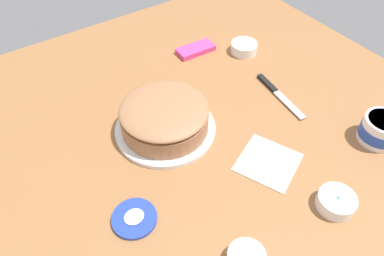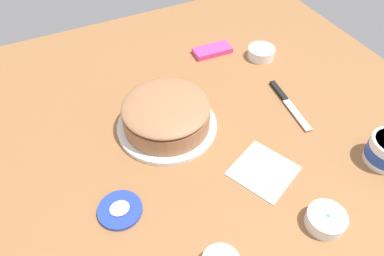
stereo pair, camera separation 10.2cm
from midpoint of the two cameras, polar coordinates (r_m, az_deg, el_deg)
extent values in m
plane|color=#936038|center=(1.03, -0.46, -2.03)|extent=(1.54, 1.54, 0.00)
cylinder|color=white|center=(1.06, -7.00, -0.20)|extent=(0.30, 0.30, 0.01)
cylinder|color=pink|center=(1.04, -7.16, 1.01)|extent=(0.23, 0.23, 0.05)
cylinder|color=#9E6B47|center=(1.03, -7.19, 1.20)|extent=(0.25, 0.25, 0.06)
ellipsoid|color=#9E6B47|center=(1.01, -7.39, 2.81)|extent=(0.25, 0.25, 0.04)
cylinder|color=white|center=(1.11, 25.64, -0.37)|extent=(0.11, 0.11, 0.08)
cylinder|color=#2347B2|center=(1.12, 25.57, -0.51)|extent=(0.11, 0.11, 0.04)
cylinder|color=#233DAD|center=(0.90, -12.50, -14.11)|extent=(0.11, 0.11, 0.01)
ellipsoid|color=white|center=(0.89, -12.59, -13.86)|extent=(0.05, 0.04, 0.01)
cube|color=silver|center=(1.16, 12.86, 3.54)|extent=(0.04, 0.14, 0.00)
cube|color=black|center=(1.22, 9.63, 6.94)|extent=(0.03, 0.10, 0.01)
cylinder|color=white|center=(1.36, 6.13, 12.56)|extent=(0.10, 0.10, 0.04)
cylinder|color=#B251C6|center=(1.36, 6.13, 12.61)|extent=(0.08, 0.08, 0.01)
ellipsoid|color=#B251C6|center=(1.35, 6.16, 12.85)|extent=(0.07, 0.07, 0.02)
cylinder|color=white|center=(0.94, 19.12, -11.26)|extent=(0.09, 0.09, 0.04)
cylinder|color=blue|center=(0.93, 19.16, -11.18)|extent=(0.08, 0.08, 0.01)
ellipsoid|color=blue|center=(0.93, 19.27, -10.95)|extent=(0.07, 0.07, 0.02)
cube|color=#E53D8E|center=(1.36, -1.59, 12.34)|extent=(0.14, 0.07, 0.02)
cube|color=white|center=(0.99, 9.19, -5.52)|extent=(0.20, 0.20, 0.01)
camera|label=1|loc=(0.05, -92.87, -3.03)|focal=33.40mm
camera|label=2|loc=(0.05, 87.13, 3.03)|focal=33.40mm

